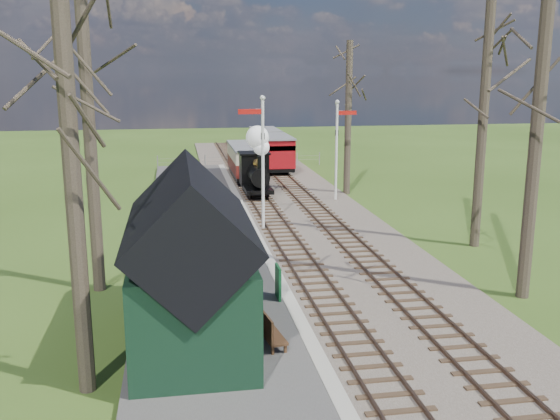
{
  "coord_description": "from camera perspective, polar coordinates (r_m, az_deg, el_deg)",
  "views": [
    {
      "loc": [
        -4.57,
        -11.82,
        7.26
      ],
      "look_at": [
        -0.39,
        13.18,
        1.6
      ],
      "focal_mm": 40.0,
      "sensor_mm": 36.0,
      "label": 1
    }
  ],
  "objects": [
    {
      "name": "ground",
      "position": [
        14.61,
        10.57,
        -17.45
      ],
      "size": [
        140.0,
        140.0,
        0.0
      ],
      "primitive_type": "plane",
      "color": "#375219",
      "rests_on": "ground"
    },
    {
      "name": "distant_hills",
      "position": [
        79.95,
        -4.82,
        -4.53
      ],
      "size": [
        114.4,
        48.0,
        22.02
      ],
      "color": "#385B23",
      "rests_on": "ground"
    },
    {
      "name": "ballast_bed",
      "position": [
        35.08,
        0.34,
        0.72
      ],
      "size": [
        8.0,
        60.0,
        0.1
      ],
      "primitive_type": "cube",
      "color": "brown",
      "rests_on": "ground"
    },
    {
      "name": "track_near",
      "position": [
        34.87,
        -1.77,
        0.73
      ],
      "size": [
        1.6,
        60.0,
        0.15
      ],
      "color": "brown",
      "rests_on": "ground"
    },
    {
      "name": "track_far",
      "position": [
        35.31,
        2.42,
        0.87
      ],
      "size": [
        1.6,
        60.0,
        0.15
      ],
      "color": "brown",
      "rests_on": "ground"
    },
    {
      "name": "platform",
      "position": [
        26.82,
        -6.88,
        -2.99
      ],
      "size": [
        5.0,
        44.0,
        0.2
      ],
      "primitive_type": "cube",
      "color": "#474442",
      "rests_on": "ground"
    },
    {
      "name": "coping_strip",
      "position": [
        27.01,
        -1.99,
        -2.79
      ],
      "size": [
        0.4,
        44.0,
        0.21
      ],
      "primitive_type": "cube",
      "color": "#B2AD9E",
      "rests_on": "ground"
    },
    {
      "name": "station_shed",
      "position": [
        16.59,
        -8.15,
        -5.06
      ],
      "size": [
        3.25,
        6.3,
        4.78
      ],
      "color": "black",
      "rests_on": "platform"
    },
    {
      "name": "semaphore_near",
      "position": [
        28.31,
        -1.71,
        5.2
      ],
      "size": [
        1.22,
        0.24,
        6.22
      ],
      "color": "silver",
      "rests_on": "ground"
    },
    {
      "name": "semaphore_far",
      "position": [
        35.2,
        5.31,
        6.16
      ],
      "size": [
        1.22,
        0.24,
        5.72
      ],
      "color": "silver",
      "rests_on": "ground"
    },
    {
      "name": "bare_trees",
      "position": [
        22.79,
        5.59,
        7.36
      ],
      "size": [
        15.51,
        22.39,
        12.0
      ],
      "color": "#382D23",
      "rests_on": "ground"
    },
    {
      "name": "fence_line",
      "position": [
        48.54,
        -3.66,
        4.61
      ],
      "size": [
        12.6,
        0.08,
        1.0
      ],
      "color": "slate",
      "rests_on": "ground"
    },
    {
      "name": "locomotive",
      "position": [
        36.29,
        -2.19,
        4.11
      ],
      "size": [
        1.65,
        3.85,
        4.12
      ],
      "color": "black",
      "rests_on": "ground"
    },
    {
      "name": "coach",
      "position": [
        42.32,
        -3.22,
        4.62
      ],
      "size": [
        1.92,
        6.6,
        2.02
      ],
      "color": "black",
      "rests_on": "ground"
    },
    {
      "name": "red_carriage_a",
      "position": [
        45.47,
        -0.35,
        5.3
      ],
      "size": [
        2.06,
        5.1,
        2.17
      ],
      "color": "black",
      "rests_on": "ground"
    },
    {
      "name": "red_carriage_b",
      "position": [
        50.87,
        -1.35,
        6.07
      ],
      "size": [
        2.06,
        5.1,
        2.17
      ],
      "color": "black",
      "rests_on": "ground"
    },
    {
      "name": "sign_board",
      "position": [
        19.84,
        -0.15,
        -6.61
      ],
      "size": [
        0.11,
        0.73,
        1.07
      ],
      "color": "#0D401E",
      "rests_on": "platform"
    },
    {
      "name": "bench",
      "position": [
        16.76,
        -1.21,
        -10.74
      ],
      "size": [
        0.7,
        1.65,
        0.91
      ],
      "color": "#462C19",
      "rests_on": "platform"
    },
    {
      "name": "person",
      "position": [
        18.76,
        -3.78,
        -7.17
      ],
      "size": [
        0.47,
        0.6,
        1.46
      ],
      "primitive_type": "imported",
      "rotation": [
        0.0,
        0.0,
        1.32
      ],
      "color": "black",
      "rests_on": "platform"
    }
  ]
}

